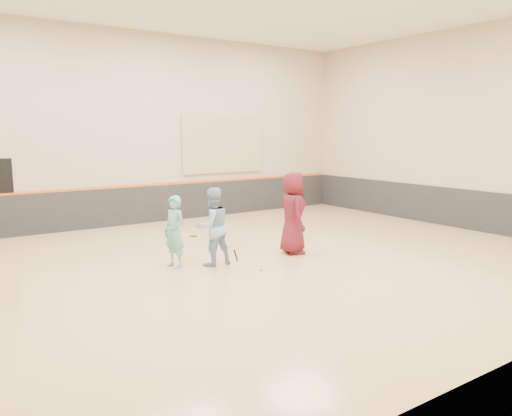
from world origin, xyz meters
TOP-DOWN VIEW (x-y plane):
  - room at (0.00, 0.00)m, footprint 15.04×12.04m
  - wainscot_back at (0.00, 5.97)m, footprint 14.90×0.04m
  - wainscot_right at (7.47, 0.00)m, footprint 0.04×11.90m
  - accent_stripe at (0.00, 5.96)m, footprint 14.90×0.03m
  - acoustic_panel at (2.80, 5.95)m, footprint 3.20×0.08m
  - girl at (-1.64, 0.58)m, footprint 0.52×0.65m
  - instructor at (-0.87, 0.28)m, footprint 0.84×0.65m
  - young_man at (1.26, 0.14)m, footprint 0.94×1.13m
  - held_racket at (-0.61, -0.08)m, footprint 0.38×0.38m
  - spare_racket at (-0.02, 3.34)m, footprint 0.71×0.71m
  - ball_under_racket at (-0.27, -0.73)m, footprint 0.07×0.07m
  - ball_in_hand at (1.35, -0.02)m, footprint 0.07×0.07m
  - ball_beside_spare at (-1.13, 3.69)m, footprint 0.07×0.07m

SIDE VIEW (x-z plane):
  - ball_under_racket at x=-0.27m, z-range 0.00..0.07m
  - ball_beside_spare at x=-1.13m, z-range 0.00..0.07m
  - spare_racket at x=-0.02m, z-range 0.00..0.10m
  - held_racket at x=-0.61m, z-range 0.23..0.93m
  - wainscot_back at x=0.00m, z-range 0.00..1.20m
  - wainscot_right at x=7.47m, z-range 0.00..1.20m
  - girl at x=-1.64m, z-range 0.00..1.57m
  - room at x=0.00m, z-range -2.30..3.92m
  - instructor at x=-0.87m, z-range 0.00..1.72m
  - young_man at x=1.26m, z-range 0.00..1.97m
  - accent_stripe at x=0.00m, z-range 1.19..1.25m
  - ball_in_hand at x=1.35m, z-range 1.26..1.33m
  - acoustic_panel at x=2.80m, z-range 1.50..3.50m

